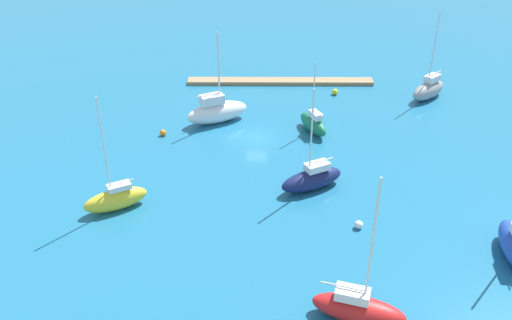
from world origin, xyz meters
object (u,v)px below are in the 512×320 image
Objects in this scene: mooring_buoy_orange at (163,133)px; sailboat_red_inner_mooring at (358,308)px; mooring_buoy_white at (359,225)px; sailboat_white_off_beacon at (217,111)px; sailboat_yellow_along_channel at (116,199)px; pier_dock at (280,81)px; sailboat_gray_by_breakwater at (429,89)px; sailboat_green_outer_mooring at (313,123)px; mooring_buoy_yellow at (335,92)px; sailboat_navy_east_end at (312,178)px.

sailboat_red_inner_mooring is at bearing 122.69° from mooring_buoy_orange.
sailboat_red_inner_mooring is 16.04× the size of mooring_buoy_white.
sailboat_white_off_beacon is 20.72m from sailboat_yellow_along_channel.
sailboat_gray_by_breakwater reaches higher than pier_dock.
sailboat_yellow_along_channel is (8.26, 19.00, -0.33)m from sailboat_white_off_beacon.
mooring_buoy_orange is at bearing 49.12° from pier_dock.
sailboat_white_off_beacon is at bearing 127.56° from sailboat_red_inner_mooring.
sailboat_yellow_along_channel is at bearing 105.82° from sailboat_green_outer_mooring.
sailboat_red_inner_mooring is 41.84m from mooring_buoy_yellow.
sailboat_white_off_beacon is at bearing -27.77° from sailboat_gray_by_breakwater.
sailboat_yellow_along_channel is 22.75m from mooring_buoy_white.
mooring_buoy_yellow reaches higher than mooring_buoy_white.
sailboat_navy_east_end is 14.29× the size of mooring_buoy_white.
sailboat_navy_east_end is at bearing 112.81° from sailboat_red_inner_mooring.
sailboat_navy_east_end is (-18.86, -3.70, 0.01)m from sailboat_yellow_along_channel.
mooring_buoy_yellow is at bearing 150.33° from pier_dock.
sailboat_gray_by_breakwater is at bearing -161.83° from mooring_buoy_orange.
sailboat_red_inner_mooring reaches higher than mooring_buoy_orange.
sailboat_white_off_beacon is 0.94× the size of sailboat_gray_by_breakwater.
sailboat_gray_by_breakwater is 32.74m from mooring_buoy_white.
mooring_buoy_orange is (-2.03, -15.23, -0.79)m from sailboat_yellow_along_channel.
pier_dock is at bearing -10.97° from sailboat_green_outer_mooring.
sailboat_navy_east_end is at bearing -82.03° from sailboat_white_off_beacon.
sailboat_navy_east_end is 14.48× the size of mooring_buoy_orange.
mooring_buoy_white is (-3.69, 6.61, -0.79)m from sailboat_navy_east_end.
sailboat_red_inner_mooring reaches higher than sailboat_yellow_along_channel.
mooring_buoy_white is at bearing 164.11° from sailboat_green_outer_mooring.
sailboat_red_inner_mooring is at bearing -96.00° from sailboat_white_off_beacon.
mooring_buoy_yellow reaches higher than mooring_buoy_orange.
sailboat_red_inner_mooring reaches higher than sailboat_white_off_beacon.
sailboat_yellow_along_channel is at bearing 49.10° from mooring_buoy_yellow.
sailboat_navy_east_end is 24.70m from mooring_buoy_yellow.
sailboat_yellow_along_channel is at bearing -7.36° from mooring_buoy_white.
sailboat_red_inner_mooring is at bearing 118.21° from sailboat_yellow_along_channel.
mooring_buoy_yellow is (-7.48, 4.26, 0.15)m from pier_dock.
sailboat_navy_east_end reaches higher than mooring_buoy_yellow.
sailboat_white_off_beacon reaches higher than sailboat_navy_east_end.
mooring_buoy_yellow is (-4.04, -11.52, -0.74)m from sailboat_green_outer_mooring.
mooring_buoy_yellow reaches higher than pier_dock.
mooring_buoy_orange reaches higher than pier_dock.
sailboat_navy_east_end is at bearing 94.52° from pier_dock.
sailboat_red_inner_mooring reaches higher than sailboat_navy_east_end.
mooring_buoy_white is (-1.85, -10.96, -0.74)m from sailboat_red_inner_mooring.
pier_dock is 2.36× the size of sailboat_white_off_beacon.
sailboat_gray_by_breakwater is 16.10× the size of mooring_buoy_orange.
sailboat_yellow_along_channel reaches higher than sailboat_green_outer_mooring.
mooring_buoy_orange is at bearing 139.51° from sailboat_red_inner_mooring.
mooring_buoy_yellow is at bearing -48.28° from sailboat_gray_by_breakwater.
sailboat_gray_by_breakwater is 15.89× the size of mooring_buoy_white.
pier_dock is 36.14m from sailboat_yellow_along_channel.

